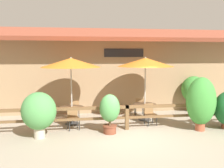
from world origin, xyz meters
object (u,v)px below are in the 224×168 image
object	(u,v)px
chair_near_streetside	(73,117)
potted_plant_corner_fern	(39,112)
potted_plant_small_flowering	(201,102)
chair_middle_streetside	(150,113)
chair_middle_wallside	(139,106)
patio_umbrella_middle	(145,62)
dining_table_middle	(145,107)
chair_near_wallside	(74,109)
potted_plant_entrance_palm	(110,111)
potted_plant_tall_tropical	(193,90)
dining_table_near	(72,110)
patio_umbrella_near	(71,63)

from	to	relation	value
chair_near_streetside	potted_plant_corner_fern	distance (m)	1.54
chair_near_streetside	potted_plant_small_flowering	size ratio (longest dim) A/B	0.42
chair_middle_streetside	potted_plant_small_flowering	distance (m)	2.09
chair_middle_wallside	patio_umbrella_middle	bearing A→B (deg)	99.46
dining_table_middle	chair_near_wallside	bearing A→B (deg)	170.02
chair_near_streetside	potted_plant_entrance_palm	size ratio (longest dim) A/B	0.59
chair_near_streetside	patio_umbrella_middle	xyz separation A→B (m)	(3.17, 0.94, 2.09)
patio_umbrella_middle	dining_table_middle	size ratio (longest dim) A/B	2.69
chair_near_streetside	potted_plant_tall_tropical	size ratio (longest dim) A/B	0.47
chair_near_wallside	chair_middle_streetside	size ratio (longest dim) A/B	1.00
chair_middle_streetside	chair_near_wallside	bearing A→B (deg)	148.85
chair_near_wallside	chair_middle_streetside	xyz separation A→B (m)	(3.15, -1.31, 0.00)
dining_table_middle	chair_near_streetside	bearing A→B (deg)	-163.47
patio_umbrella_middle	potted_plant_entrance_palm	size ratio (longest dim) A/B	1.92
dining_table_near	chair_middle_streetside	world-z (taller)	chair_middle_streetside
dining_table_middle	potted_plant_entrance_palm	world-z (taller)	potted_plant_entrance_palm
chair_near_wallside	potted_plant_small_flowering	world-z (taller)	potted_plant_small_flowering
patio_umbrella_middle	potted_plant_entrance_palm	distance (m)	3.02
patio_umbrella_near	patio_umbrella_middle	bearing A→B (deg)	3.46
chair_middle_wallside	potted_plant_small_flowering	world-z (taller)	potted_plant_small_flowering
potted_plant_small_flowering	potted_plant_tall_tropical	world-z (taller)	potted_plant_small_flowering
chair_middle_streetside	potted_plant_corner_fern	world-z (taller)	potted_plant_corner_fern
dining_table_near	potted_plant_corner_fern	size ratio (longest dim) A/B	0.64
chair_middle_streetside	potted_plant_entrance_palm	bearing A→B (deg)	-161.56
dining_table_middle	chair_middle_streetside	bearing A→B (deg)	-89.03
patio_umbrella_near	potted_plant_entrance_palm	bearing A→B (deg)	-46.68
patio_umbrella_near	potted_plant_tall_tropical	size ratio (longest dim) A/B	1.53
chair_middle_wallside	potted_plant_entrance_palm	size ratio (longest dim) A/B	0.59
dining_table_near	potted_plant_small_flowering	size ratio (longest dim) A/B	0.50
patio_umbrella_near	potted_plant_small_flowering	distance (m)	5.38
dining_table_near	potted_plant_corner_fern	distance (m)	2.02
potted_plant_corner_fern	potted_plant_small_flowering	distance (m)	6.01
chair_near_wallside	potted_plant_corner_fern	size ratio (longest dim) A/B	0.53
potted_plant_corner_fern	potted_plant_tall_tropical	bearing A→B (deg)	22.88
chair_near_wallside	patio_umbrella_near	bearing A→B (deg)	70.80
patio_umbrella_near	patio_umbrella_middle	size ratio (longest dim) A/B	1.00
potted_plant_small_flowering	potted_plant_tall_tropical	xyz separation A→B (m)	(1.19, 3.04, 0.03)
potted_plant_corner_fern	potted_plant_small_flowering	size ratio (longest dim) A/B	0.79
dining_table_near	chair_middle_wallside	distance (m)	3.32
potted_plant_tall_tropical	dining_table_near	bearing A→B (deg)	-167.22
potted_plant_entrance_palm	potted_plant_small_flowering	bearing A→B (deg)	-2.62
dining_table_near	patio_umbrella_middle	distance (m)	3.80
chair_middle_wallside	potted_plant_corner_fern	bearing A→B (deg)	37.43
dining_table_near	potted_plant_corner_fern	xyz separation A→B (m)	(-1.10, -1.66, 0.36)
potted_plant_tall_tropical	potted_plant_corner_fern	bearing A→B (deg)	-157.12
dining_table_near	chair_near_wallside	distance (m)	0.76
chair_near_wallside	dining_table_middle	bearing A→B (deg)	157.62
dining_table_middle	chair_middle_wallside	size ratio (longest dim) A/B	1.20
potted_plant_corner_fern	potted_plant_small_flowering	bearing A→B (deg)	0.02
dining_table_middle	potted_plant_tall_tropical	distance (m)	3.17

